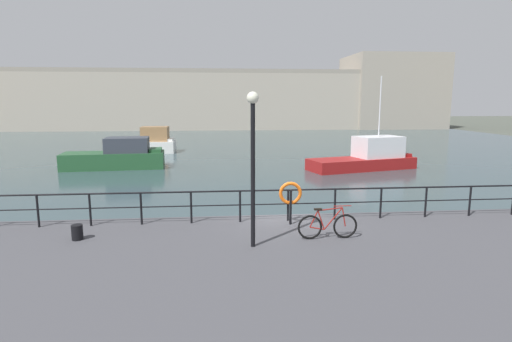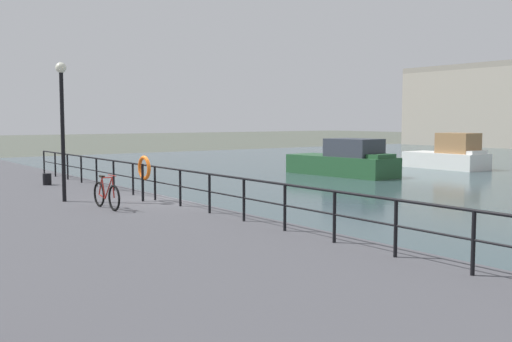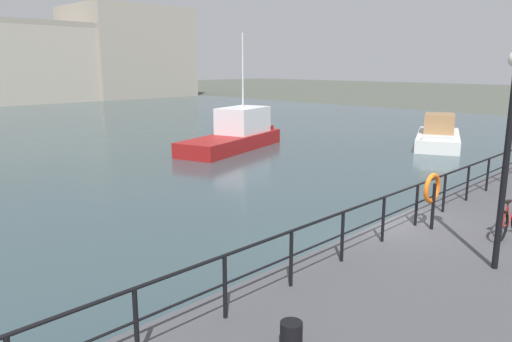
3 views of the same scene
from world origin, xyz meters
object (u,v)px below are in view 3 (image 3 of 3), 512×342
object	(u,v)px
parked_bicycle	(510,220)
mooring_bollard	(291,337)
moored_red_daysailer	(438,135)
life_ring_stand	(432,190)
quay_lamp_post	(509,132)
moored_harbor_tender	(236,133)

from	to	relation	value
parked_bicycle	mooring_bollard	size ratio (longest dim) A/B	4.02
moored_red_daysailer	parked_bicycle	distance (m)	19.62
mooring_bollard	life_ring_stand	bearing A→B (deg)	8.76
moored_red_daysailer	mooring_bollard	size ratio (longest dim) A/B	16.32
parked_bicycle	mooring_bollard	distance (m)	7.25
quay_lamp_post	moored_red_daysailer	bearing A→B (deg)	27.04
life_ring_stand	quay_lamp_post	world-z (taller)	quay_lamp_post
parked_bicycle	mooring_bollard	bearing A→B (deg)	174.90
moored_red_daysailer	mooring_bollard	world-z (taller)	moored_red_daysailer
parked_bicycle	life_ring_stand	bearing A→B (deg)	117.35
parked_bicycle	mooring_bollard	world-z (taller)	parked_bicycle
life_ring_stand	mooring_bollard	bearing A→B (deg)	-171.24
parked_bicycle	life_ring_stand	world-z (taller)	life_ring_stand
moored_harbor_tender	quay_lamp_post	xyz separation A→B (m)	(-10.02, -18.08, 2.77)
moored_red_daysailer	life_ring_stand	bearing A→B (deg)	0.06
moored_harbor_tender	parked_bicycle	size ratio (longest dim) A/B	4.70
mooring_bollard	quay_lamp_post	bearing A→B (deg)	-11.48
parked_bicycle	mooring_bollard	xyz separation A→B (m)	(-7.23, 0.57, -0.17)
mooring_bollard	life_ring_stand	world-z (taller)	life_ring_stand
moored_red_daysailer	life_ring_stand	xyz separation A→B (m)	(-18.01, -7.90, 1.26)
parked_bicycle	life_ring_stand	distance (m)	1.86
mooring_bollard	quay_lamp_post	size ratio (longest dim) A/B	0.10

